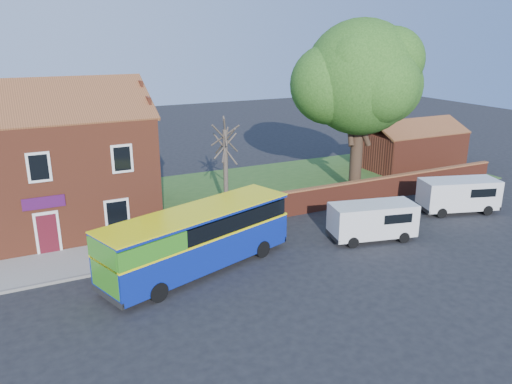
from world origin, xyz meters
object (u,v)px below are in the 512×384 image
van_far (459,194)px  bus (193,238)px  large_tree (360,81)px  van_near (373,220)px

van_far → bus: bearing=-160.8°
bus → large_tree: (14.64, 7.19, 6.07)m
van_near → bus: bearing=-170.4°
bus → large_tree: 17.40m
van_far → large_tree: size_ratio=0.43×
bus → van_near: (10.08, -0.56, -0.56)m
large_tree → bus: bearing=-153.9°
bus → van_far: 17.82m
van_near → large_tree: bearing=72.3°
bus → van_near: bus is taller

